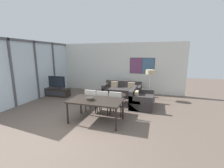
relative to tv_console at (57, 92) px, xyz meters
The scene contains 15 objects.
ground_plane 4.13m from the tv_console, 50.46° to the right, with size 24.00×24.00×0.00m, color brown.
wall_back 3.52m from the tv_console, 36.26° to the left, with size 7.56×0.09×2.80m.
window_wall_left 1.60m from the tv_console, 136.89° to the right, with size 0.07×5.14×2.80m.
area_rug 3.25m from the tv_console, ahead, with size 2.27×1.63×0.01m.
tv_console is the anchor object (origin of this frame).
television 0.52m from the tv_console, 90.00° to the left, with size 0.96×0.20×0.65m.
sofa_main 3.42m from the tv_console, 18.82° to the left, with size 1.97×0.91×0.76m.
sofa_side 4.35m from the tv_console, ahead, with size 0.91×1.38×0.76m.
coffee_table 3.24m from the tv_console, ahead, with size 0.94×0.94×0.40m.
dining_table 3.84m from the tv_console, 34.80° to the right, with size 1.70×0.97×0.73m.
dining_chair_left 3.03m from the tv_console, 28.64° to the right, with size 0.46×0.46×0.88m.
dining_chair_centre 3.48m from the tv_console, 25.43° to the right, with size 0.46×0.46×0.88m.
dining_chair_right 3.91m from the tv_console, 21.97° to the right, with size 0.46×0.46×0.88m.
fruit_bowl 3.76m from the tv_console, 37.18° to the right, with size 0.26×0.26×0.09m.
floor_lamp 4.86m from the tv_console, 12.20° to the left, with size 0.43×0.43×1.43m.
Camera 1 is at (2.36, -3.25, 2.17)m, focal length 24.00 mm.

